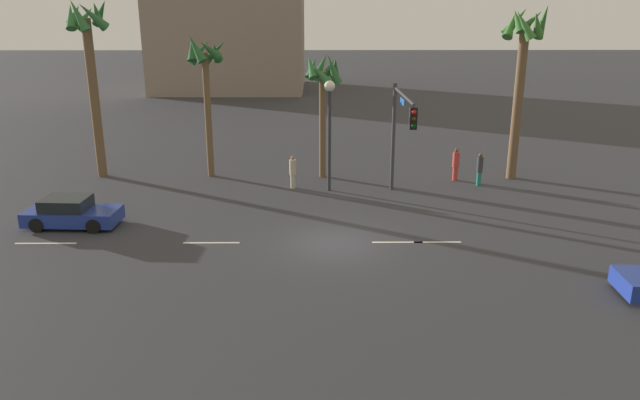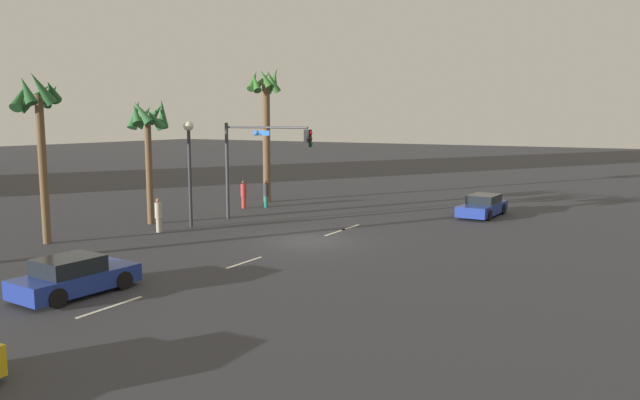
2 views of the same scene
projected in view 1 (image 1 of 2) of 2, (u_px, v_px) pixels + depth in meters
name	position (u px, v px, depth m)	size (l,w,h in m)	color
ground_plane	(335.00, 243.00, 25.78)	(220.00, 220.00, 0.00)	#333338
lane_stripe_1	(46.00, 243.00, 25.68)	(2.56, 0.14, 0.01)	silver
lane_stripe_2	(211.00, 243.00, 25.73)	(2.35, 0.14, 0.01)	silver
lane_stripe_3	(397.00, 242.00, 25.80)	(2.12, 0.14, 0.01)	silver
lane_stripe_4	(437.00, 242.00, 25.81)	(1.99, 0.14, 0.01)	silver
car_2	(71.00, 213.00, 27.53)	(4.18, 2.09, 1.33)	navy
traffic_signal	(400.00, 125.00, 29.94)	(0.37, 5.91, 5.67)	#38383D
streetlamp	(329.00, 114.00, 31.72)	(0.56, 0.56, 5.81)	#2D2D33
pedestrian_0	(456.00, 163.00, 34.52)	(0.41, 0.41, 1.86)	#BF3833
pedestrian_1	(293.00, 171.00, 33.11)	(0.38, 0.38, 1.79)	#B2A58C
pedestrian_2	(480.00, 168.00, 33.54)	(0.47, 0.47, 1.82)	#1E7266
palm_tree_0	(522.00, 57.00, 33.28)	(2.54, 2.61, 9.58)	brown
palm_tree_1	(323.00, 81.00, 33.91)	(2.30, 2.39, 7.07)	brown
palm_tree_2	(90.00, 52.00, 33.51)	(2.56, 2.85, 9.88)	brown
palm_tree_3	(206.00, 68.00, 33.90)	(2.51, 2.70, 8.08)	brown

